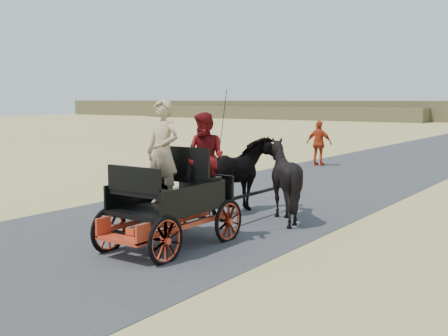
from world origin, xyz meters
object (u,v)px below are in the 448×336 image
Objects in this scene: horse_left at (240,176)px; carriage at (171,226)px; pedestrian at (319,143)px; horse_right at (284,180)px.

carriage is at bearing 100.39° from horse_left.
pedestrian is at bearing -74.81° from horse_left.
horse_left is 1.18× the size of horse_right.
horse_right is at bearing 79.61° from carriage.
carriage is at bearing 79.61° from horse_right.
horse_right is 10.03m from pedestrian.
pedestrian reaches higher than carriage.
carriage is 1.20× the size of horse_left.
horse_left is 1.16× the size of pedestrian.
horse_right is at bearing 108.18° from pedestrian.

